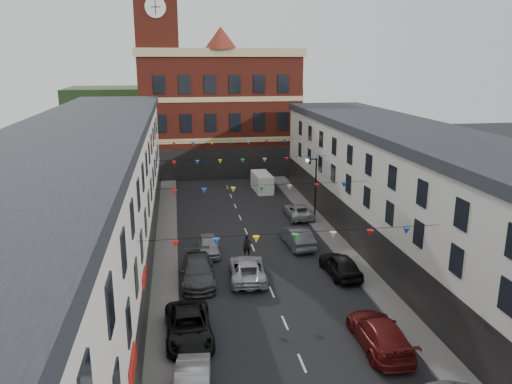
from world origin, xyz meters
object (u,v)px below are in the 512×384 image
street_lamp (313,180)px  white_van (262,182)px  car_right_e (297,237)px  pedestrian (247,246)px  car_right_d (340,265)px  car_right_f (298,211)px  moving_car (247,269)px  car_left_e (209,246)px  car_left_c (189,327)px  car_right_c (380,334)px  car_left_d (198,271)px

street_lamp → white_van: 12.36m
car_right_e → pedestrian: pedestrian is taller
car_right_d → car_right_f: (0.27, 13.36, -0.12)m
car_right_d → moving_car: size_ratio=0.88×
car_left_e → car_right_d: bearing=-31.8°
car_left_c → moving_car: size_ratio=1.02×
white_van → moving_car: bearing=-104.7°
street_lamp → car_right_d: street_lamp is taller
car_right_f → pedestrian: size_ratio=2.82×
car_right_d → car_left_c: bearing=28.0°
street_lamp → white_van: size_ratio=1.29×
car_right_c → pedestrian: (-5.08, 13.54, 0.05)m
street_lamp → car_left_c: (-12.05, -18.84, -3.16)m
car_left_d → car_right_d: car_left_d is taller
street_lamp → car_left_c: size_ratio=1.12×
car_left_c → car_right_c: (9.86, -2.40, 0.06)m
car_right_d → car_right_e: (-1.63, 5.97, 0.01)m
moving_car → white_van: (5.07, 23.45, 0.30)m
street_lamp → car_left_e: street_lamp is taller
car_left_d → white_van: (8.47, 23.42, 0.23)m
car_left_e → car_right_f: (9.10, 7.90, -0.02)m
pedestrian → car_right_f: bearing=67.9°
moving_car → pedestrian: size_ratio=3.06×
car_right_d → car_right_c: bearing=80.7°
car_left_d → car_right_f: bearing=52.7°
car_left_c → car_right_e: car_right_e is taller
car_right_c → pedestrian: 14.46m
moving_car → car_right_f: bearing=-113.3°
car_left_c → car_right_c: car_right_c is taller
street_lamp → car_right_f: bearing=131.7°
car_left_d → street_lamp: bearing=47.2°
car_left_c → car_right_d: size_ratio=1.16×
moving_car → street_lamp: bearing=-119.3°
car_right_d → pedestrian: size_ratio=2.71×
pedestrian → car_right_c: bearing=-56.4°
car_left_c → car_left_d: size_ratio=0.97×
car_left_d → car_right_e: car_right_e is taller
car_right_c → car_right_d: size_ratio=1.20×
car_right_e → car_left_c: bearing=50.5°
car_left_d → car_left_e: (1.07, 5.01, -0.11)m
car_left_e → car_right_f: car_left_e is taller
car_left_e → car_left_d: bearing=-102.1°
car_right_e → moving_car: size_ratio=0.93×
car_left_d → car_right_e: (8.27, 5.51, 0.00)m
street_lamp → car_right_e: street_lamp is taller
car_left_c → moving_car: car_left_c is taller
car_left_c → car_right_d: bearing=30.1°
white_van → pedestrian: 19.93m
street_lamp → car_left_d: bearing=-133.7°
street_lamp → pedestrian: 11.03m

